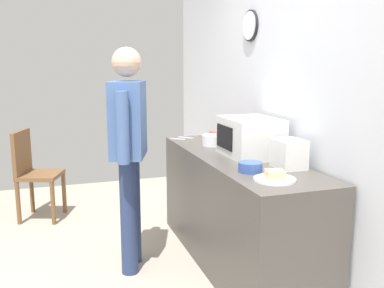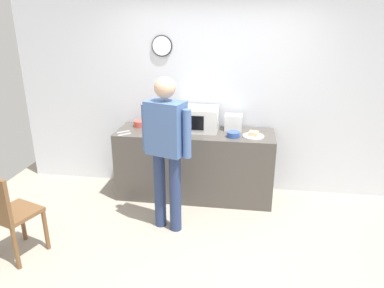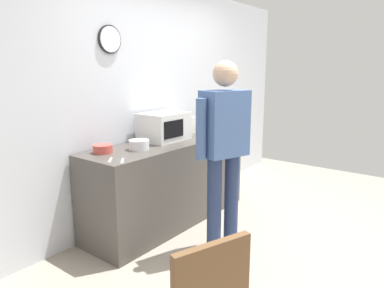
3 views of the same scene
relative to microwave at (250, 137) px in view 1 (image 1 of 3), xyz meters
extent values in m
cube|color=silver|center=(0.17, 0.29, 0.25)|extent=(5.40, 0.10, 2.60)
cylinder|color=white|center=(-0.51, 0.22, 0.89)|extent=(0.24, 0.03, 0.24)
cylinder|color=black|center=(-0.51, 0.22, 0.89)|extent=(0.27, 0.02, 0.27)
cube|color=#4C4742|center=(-0.03, -0.09, -0.60)|extent=(2.02, 0.62, 0.90)
cube|color=silver|center=(0.00, 0.00, 0.00)|extent=(0.50, 0.38, 0.30)
cube|color=black|center=(-0.06, -0.19, 0.00)|extent=(0.30, 0.01, 0.18)
cylinder|color=white|center=(0.70, -0.17, -0.14)|extent=(0.26, 0.26, 0.01)
cube|color=#DBB283|center=(0.70, -0.17, -0.11)|extent=(0.13, 0.13, 0.05)
cylinder|color=white|center=(-0.49, -0.12, -0.10)|extent=(0.19, 0.19, 0.09)
cylinder|color=#C64C42|center=(-0.79, 0.05, -0.11)|extent=(0.18, 0.18, 0.08)
cylinder|color=#33519E|center=(0.46, -0.22, -0.12)|extent=(0.16, 0.16, 0.07)
cube|color=silver|center=(0.45, 0.08, -0.05)|extent=(0.22, 0.18, 0.20)
cube|color=silver|center=(-0.94, -0.23, -0.15)|extent=(0.14, 0.13, 0.01)
cube|color=silver|center=(-0.89, -0.33, -0.15)|extent=(0.14, 0.13, 0.01)
cylinder|color=navy|center=(-0.13, -0.95, -0.59)|extent=(0.13, 0.13, 0.91)
cylinder|color=navy|center=(-0.32, -0.88, -0.59)|extent=(0.13, 0.13, 0.91)
cube|color=#47669E|center=(-0.23, -0.91, 0.15)|extent=(0.46, 0.35, 0.57)
cylinder|color=#47669E|center=(0.01, -0.99, 0.12)|extent=(0.09, 0.09, 0.52)
cylinder|color=#47669E|center=(-0.46, -0.83, 0.12)|extent=(0.09, 0.09, 0.52)
sphere|color=#D1A889|center=(-0.23, -0.91, 0.57)|extent=(0.22, 0.22, 0.22)
cylinder|color=brown|center=(-1.39, -1.50, -0.83)|extent=(0.04, 0.04, 0.45)
cylinder|color=brown|center=(-1.72, -1.39, -0.83)|extent=(0.04, 0.04, 0.45)
cylinder|color=brown|center=(-1.51, -1.84, -0.83)|extent=(0.04, 0.04, 0.45)
cylinder|color=brown|center=(-1.84, -1.72, -0.83)|extent=(0.04, 0.04, 0.45)
cube|color=brown|center=(-1.61, -1.61, -0.58)|extent=(0.51, 0.51, 0.04)
cube|color=brown|center=(-1.67, -1.78, -0.34)|extent=(0.39, 0.17, 0.45)
camera|label=1|loc=(2.95, -1.45, 0.56)|focal=39.66mm
camera|label=2|loc=(0.58, -4.47, 1.28)|focal=33.94mm
camera|label=3|loc=(-2.84, -2.57, 0.63)|focal=33.38mm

